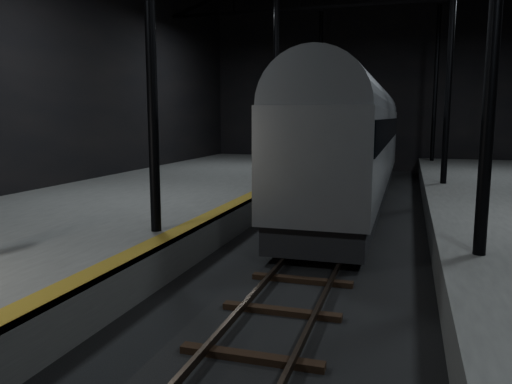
% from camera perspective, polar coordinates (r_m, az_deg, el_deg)
% --- Properties ---
extents(ground, '(44.00, 44.00, 0.00)m').
position_cam_1_polar(ground, '(15.81, 8.24, -5.72)').
color(ground, black).
rests_on(ground, ground).
extents(platform_left, '(9.00, 43.80, 1.00)m').
position_cam_1_polar(platform_left, '(18.35, -15.56, -2.36)').
color(platform_left, '#4F4F4C').
rests_on(platform_left, ground).
extents(tactile_strip, '(0.50, 43.80, 0.01)m').
position_cam_1_polar(tactile_strip, '(16.39, -2.99, -1.54)').
color(tactile_strip, olive).
rests_on(tactile_strip, platform_left).
extents(track, '(2.40, 43.00, 0.24)m').
position_cam_1_polar(track, '(15.79, 8.24, -5.48)').
color(track, '#3F3328').
rests_on(track, ground).
extents(train, '(3.08, 20.59, 5.50)m').
position_cam_1_polar(train, '(22.38, 11.21, 6.33)').
color(train, '#95979D').
rests_on(train, ground).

